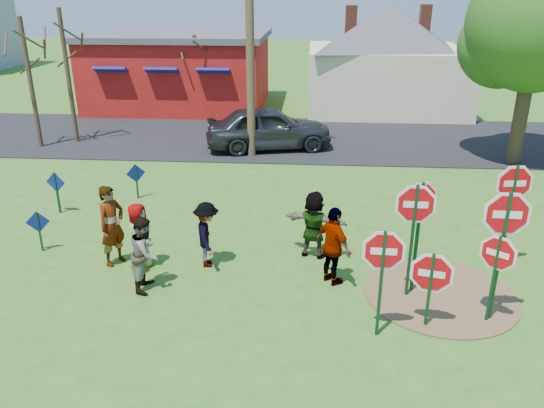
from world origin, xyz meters
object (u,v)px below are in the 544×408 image
(stop_sign_b, at_px, (420,209))
(utility_pole, at_px, (250,13))
(stop_sign_d, at_px, (513,192))
(stop_sign_c, at_px, (504,228))
(suv, at_px, (269,128))
(stop_sign_a, at_px, (383,260))
(person_b, at_px, (112,225))
(person_a, at_px, (139,236))
(leafy_tree, at_px, (539,31))

(stop_sign_b, xyz_separation_m, utility_pole, (-4.53, 9.61, 3.35))
(stop_sign_d, distance_m, utility_pole, 11.31)
(stop_sign_b, bearing_deg, utility_pole, 93.39)
(stop_sign_c, bearing_deg, suv, 116.01)
(stop_sign_a, bearing_deg, person_b, 160.24)
(stop_sign_a, xyz_separation_m, stop_sign_c, (2.26, 0.67, 0.41))
(suv, height_order, utility_pole, utility_pole)
(stop_sign_a, distance_m, person_b, 6.38)
(stop_sign_c, relative_size, suv, 0.57)
(stop_sign_b, xyz_separation_m, person_b, (-6.80, 0.76, -0.93))
(stop_sign_b, bearing_deg, stop_sign_c, -57.52)
(person_a, bearing_deg, stop_sign_c, -98.01)
(person_b, relative_size, suv, 0.39)
(person_a, bearing_deg, suv, -8.55)
(person_a, xyz_separation_m, utility_pole, (1.60, 9.01, 4.45))
(person_a, distance_m, person_b, 0.71)
(person_a, relative_size, leafy_tree, 0.22)
(suv, height_order, leafy_tree, leafy_tree)
(stop_sign_c, bearing_deg, stop_sign_d, 69.07)
(stop_sign_d, bearing_deg, leafy_tree, 61.53)
(stop_sign_d, distance_m, leafy_tree, 9.33)
(stop_sign_d, bearing_deg, stop_sign_c, -119.77)
(person_b, bearing_deg, stop_sign_d, -59.51)
(stop_sign_c, height_order, person_a, stop_sign_c)
(stop_sign_a, bearing_deg, stop_sign_d, 44.27)
(stop_sign_a, relative_size, person_b, 1.18)
(stop_sign_a, height_order, person_b, stop_sign_a)
(stop_sign_d, relative_size, person_b, 1.37)
(person_b, height_order, suv, person_b)
(stop_sign_a, relative_size, utility_pole, 0.23)
(stop_sign_d, height_order, utility_pole, utility_pole)
(stop_sign_b, distance_m, leafy_tree, 11.29)
(stop_sign_a, xyz_separation_m, leafy_tree, (6.35, 11.12, 3.15))
(person_a, relative_size, person_b, 0.82)
(stop_sign_a, bearing_deg, leafy_tree, 62.64)
(stop_sign_a, distance_m, stop_sign_b, 1.90)
(utility_pole, relative_size, leafy_tree, 1.36)
(stop_sign_c, distance_m, stop_sign_d, 2.33)
(person_a, height_order, suv, suv)
(suv, bearing_deg, stop_sign_c, -168.51)
(person_b, height_order, utility_pole, utility_pole)
(person_a, xyz_separation_m, suv, (2.19, 10.00, 0.09))
(person_a, distance_m, utility_pole, 10.18)
(person_b, bearing_deg, suv, 11.52)
(leafy_tree, bearing_deg, stop_sign_a, -119.74)
(person_a, height_order, person_b, person_b)
(suv, xyz_separation_m, leafy_tree, (9.37, -1.11, 3.83))
(suv, relative_size, utility_pole, 0.50)
(stop_sign_a, bearing_deg, person_a, 159.16)
(stop_sign_a, xyz_separation_m, person_a, (-5.21, 2.23, -0.77))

